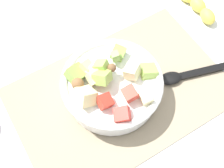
# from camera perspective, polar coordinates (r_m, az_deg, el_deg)

# --- Properties ---
(ground_plane) EXTENTS (2.40, 2.40, 0.00)m
(ground_plane) POSITION_cam_1_polar(r_m,az_deg,el_deg) (0.73, 1.69, -1.95)
(ground_plane) COLOR silver
(placemat) EXTENTS (0.51, 0.33, 0.01)m
(placemat) POSITION_cam_1_polar(r_m,az_deg,el_deg) (0.72, 1.70, -1.84)
(placemat) COLOR gray
(placemat) RESTS_ON ground_plane
(salad_bowl) EXTENTS (0.23, 0.23, 0.11)m
(salad_bowl) POSITION_cam_1_polar(r_m,az_deg,el_deg) (0.68, -0.08, -0.34)
(salad_bowl) COLOR white
(salad_bowl) RESTS_ON placemat
(serving_spoon) EXTENTS (0.21, 0.09, 0.01)m
(serving_spoon) POSITION_cam_1_polar(r_m,az_deg,el_deg) (0.76, 14.20, 1.75)
(serving_spoon) COLOR black
(serving_spoon) RESTS_ON placemat
(banana_whole) EXTENTS (0.05, 0.15, 0.04)m
(banana_whole) POSITION_cam_1_polar(r_m,az_deg,el_deg) (0.90, 16.11, 14.38)
(banana_whole) COLOR yellow
(banana_whole) RESTS_ON ground_plane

